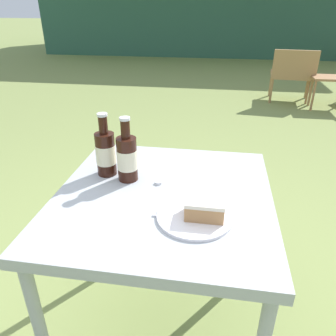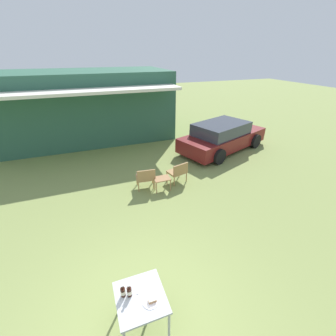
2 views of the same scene
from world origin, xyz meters
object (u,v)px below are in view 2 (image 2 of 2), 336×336
wicker_chair_cushioned (146,177)px  wicker_chair_plain (178,171)px  patio_table (141,300)px  cake_on_plate (151,301)px  parked_car (222,137)px  cola_bottle_far (123,292)px  cola_bottle_near (129,292)px  garden_side_table (162,180)px

wicker_chair_cushioned → wicker_chair_plain: size_ratio=1.00×
patio_table → cake_on_plate: bearing=-44.1°
parked_car → cola_bottle_far: parked_car is taller
wicker_chair_plain → cola_bottle_near: 4.76m
cola_bottle_near → parked_car: bearing=47.4°
wicker_chair_cushioned → wicker_chair_plain: 1.16m
wicker_chair_plain → cola_bottle_near: bearing=42.8°
wicker_chair_plain → cola_bottle_far: (-2.61, -3.99, 0.39)m
cake_on_plate → wicker_chair_cushioned: bearing=76.0°
patio_table → cola_bottle_far: size_ratio=3.24×
wicker_chair_plain → cake_on_plate: 4.80m
cake_on_plate → cola_bottle_near: bearing=143.4°
wicker_chair_plain → patio_table: 4.74m
garden_side_table → cola_bottle_far: 4.23m
patio_table → cake_on_plate: 0.22m
garden_side_table → patio_table: bearing=-113.5°
wicker_chair_cushioned → wicker_chair_plain: (1.16, -0.02, 0.00)m
wicker_chair_plain → cola_bottle_far: 4.79m
parked_car → cola_bottle_far: bearing=-153.0°
garden_side_table → cola_bottle_far: (-1.92, -3.74, 0.45)m
wicker_chair_cushioned → cola_bottle_far: bearing=75.9°
parked_car → patio_table: 8.20m
cola_bottle_near → cola_bottle_far: (-0.09, 0.03, 0.00)m
wicker_chair_plain → parked_car: bearing=-161.4°
parked_car → wicker_chair_plain: bearing=-166.1°
wicker_chair_plain → patio_table: bearing=44.9°
garden_side_table → patio_table: 4.21m
parked_car → patio_table: size_ratio=5.90×
parked_car → garden_side_table: size_ratio=8.85×
wicker_chair_cushioned → wicker_chair_plain: bearing=-175.2°
wicker_chair_plain → patio_table: wicker_chair_plain is taller
parked_car → wicker_chair_cushioned: parked_car is taller
patio_table → cola_bottle_far: (-0.25, 0.11, 0.17)m
patio_table → cake_on_plate: (0.14, -0.13, 0.10)m
patio_table → cola_bottle_far: 0.32m
cola_bottle_near → garden_side_table: bearing=64.1°
cola_bottle_near → cola_bottle_far: same height
cake_on_plate → cola_bottle_far: bearing=147.3°
parked_car → cake_on_plate: (-5.28, -6.28, 0.12)m
garden_side_table → wicker_chair_cushioned: bearing=150.2°
parked_car → wicker_chair_cushioned: 4.68m
wicker_chair_plain → cola_bottle_near: cola_bottle_near is taller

